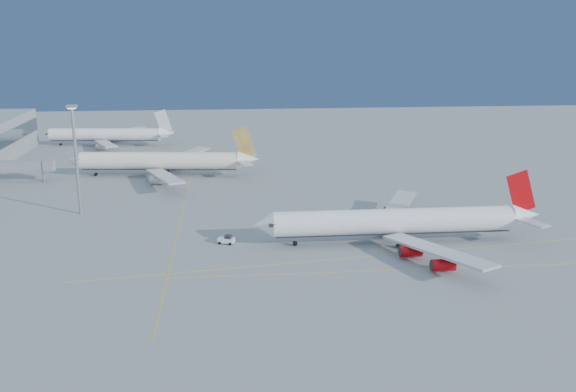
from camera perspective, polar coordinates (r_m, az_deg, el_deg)
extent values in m
plane|color=slate|center=(143.81, 5.91, -4.62)|extent=(500.00, 500.00, 0.00)
cube|color=gray|center=(219.83, -23.24, 2.47)|extent=(22.00, 3.00, 3.00)
cylinder|color=gray|center=(217.76, -20.92, 1.89)|extent=(0.70, 0.70, 5.20)
cube|color=gray|center=(216.70, -20.47, 2.58)|extent=(3.20, 3.60, 3.40)
cube|color=gold|center=(132.13, 9.23, -6.53)|extent=(90.00, 0.18, 0.02)
cube|color=gold|center=(138.28, 6.39, -5.44)|extent=(118.86, 16.88, 0.02)
cube|color=gold|center=(170.15, -9.45, -1.65)|extent=(0.18, 140.00, 0.02)
cylinder|color=white|center=(147.06, 9.39, -2.22)|extent=(54.85, 5.77, 5.68)
cone|color=white|center=(142.47, -2.20, -2.58)|extent=(4.42, 5.69, 5.68)
cone|color=white|center=(157.57, 20.31, -1.58)|extent=(6.86, 5.41, 5.40)
cube|color=black|center=(142.41, -1.46, -2.34)|extent=(1.58, 5.40, 0.69)
cube|color=#B7B7BC|center=(134.51, 13.13, -4.75)|extent=(17.02, 27.72, 0.54)
cube|color=#B7B7BC|center=(163.48, 9.64, -1.06)|extent=(16.95, 27.75, 0.54)
cube|color=#B4070C|center=(155.56, 20.00, 0.34)|extent=(7.53, 0.45, 10.36)
cylinder|color=gray|center=(144.08, 0.63, -3.80)|extent=(0.24, 0.24, 2.25)
cylinder|color=black|center=(144.45, 0.63, -4.23)|extent=(1.08, 0.69, 1.08)
cylinder|color=gray|center=(144.67, 10.11, -3.96)|extent=(0.31, 0.31, 2.25)
cylinder|color=black|center=(145.04, 10.09, -4.38)|extent=(1.08, 0.88, 1.08)
cylinder|color=gray|center=(152.02, 9.31, -3.00)|extent=(0.31, 0.31, 2.25)
cylinder|color=black|center=(152.37, 9.29, -3.40)|extent=(1.08, 0.88, 1.08)
cylinder|color=#B4070C|center=(138.53, 10.86, -4.84)|extent=(4.70, 2.46, 2.45)
cylinder|color=#B4070C|center=(132.17, 13.63, -5.98)|extent=(4.70, 2.46, 2.45)
cylinder|color=#B4070C|center=(158.27, 8.70, -2.24)|extent=(4.70, 2.46, 2.45)
cylinder|color=#B4070C|center=(167.19, 9.38, -1.34)|extent=(4.70, 2.46, 2.45)
cylinder|color=beige|center=(214.44, -11.37, 3.09)|extent=(52.01, 11.04, 5.67)
cone|color=beige|center=(221.92, -18.48, 3.00)|extent=(5.04, 6.10, 5.67)
cone|color=beige|center=(210.26, -3.52, 3.29)|extent=(7.48, 6.08, 5.38)
cube|color=black|center=(221.20, -18.03, 3.16)|extent=(2.14, 5.52, 0.70)
cube|color=#B7B7BC|center=(198.86, -10.89, 1.74)|extent=(14.33, 27.91, 0.55)
cube|color=#B7B7BC|center=(228.87, -9.39, 3.52)|extent=(19.09, 26.32, 0.55)
cube|color=gold|center=(209.33, -3.95, 4.78)|extent=(7.65, 1.24, 10.52)
cylinder|color=gray|center=(220.48, -16.72, 2.16)|extent=(0.24, 0.24, 2.29)
cylinder|color=black|center=(220.72, -16.70, 1.87)|extent=(1.16, 0.81, 1.09)
cylinder|color=gray|center=(211.11, -11.27, 1.96)|extent=(0.32, 0.32, 2.29)
cylinder|color=black|center=(211.36, -11.26, 1.66)|extent=(1.18, 1.00, 1.09)
cylinder|color=gray|center=(218.80, -10.85, 2.43)|extent=(0.32, 0.32, 2.29)
cylinder|color=black|center=(219.05, -10.84, 2.14)|extent=(1.18, 1.00, 1.09)
cylinder|color=#B7B7BC|center=(202.51, -11.50, 1.40)|extent=(5.01, 2.97, 2.49)
cylinder|color=#B7B7BC|center=(227.07, -10.19, 2.91)|extent=(5.01, 2.97, 2.49)
cylinder|color=white|center=(275.92, -15.98, 5.28)|extent=(45.42, 9.29, 5.06)
cone|color=white|center=(283.62, -20.78, 5.14)|extent=(4.52, 5.42, 5.06)
cone|color=white|center=(269.94, -10.71, 5.51)|extent=(6.74, 5.38, 4.80)
cube|color=black|center=(282.94, -20.46, 5.25)|extent=(1.89, 4.92, 0.63)
cube|color=#B7B7BC|center=(262.02, -15.88, 4.50)|extent=(12.92, 24.45, 0.50)
cube|color=#B7B7BC|center=(288.12, -14.44, 5.49)|extent=(16.67, 23.23, 0.50)
cube|color=silver|center=(269.44, -11.04, 6.56)|extent=(6.95, 1.06, 9.55)
cylinder|color=gray|center=(282.03, -19.57, 4.56)|extent=(0.22, 0.22, 2.08)
cylinder|color=black|center=(282.21, -19.55, 4.35)|extent=(1.05, 0.72, 0.99)
cylinder|color=gray|center=(272.75, -15.95, 4.52)|extent=(0.29, 0.29, 2.08)
cylinder|color=black|center=(272.93, -15.94, 4.31)|extent=(1.07, 0.90, 0.99)
cylinder|color=gray|center=(279.60, -15.56, 4.79)|extent=(0.29, 0.29, 2.08)
cylinder|color=black|center=(279.77, -15.55, 4.58)|extent=(1.07, 0.90, 0.99)
cylinder|color=#B7B7BC|center=(265.32, -16.25, 4.22)|extent=(4.53, 2.66, 2.26)
cylinder|color=#B7B7BC|center=(286.70, -15.03, 5.06)|extent=(4.53, 2.66, 2.26)
cube|color=white|center=(146.35, -5.51, -3.93)|extent=(4.01, 2.92, 1.08)
cube|color=black|center=(145.91, -5.32, -3.64)|extent=(1.88, 1.93, 0.81)
cylinder|color=black|center=(146.08, -6.10, -4.18)|extent=(0.70, 0.51, 0.63)
cylinder|color=black|center=(147.76, -5.85, -3.95)|extent=(0.70, 0.51, 0.63)
cylinder|color=black|center=(145.26, -5.16, -4.27)|extent=(0.70, 0.51, 0.63)
cylinder|color=black|center=(146.95, -4.92, -4.04)|extent=(0.70, 0.51, 0.63)
cylinder|color=gray|center=(174.32, -18.29, 2.93)|extent=(0.78, 0.78, 28.00)
cube|color=gray|center=(172.14, -18.68, 7.57)|extent=(2.46, 2.46, 0.56)
cube|color=white|center=(172.19, -18.66, 7.42)|extent=(1.79, 1.79, 0.28)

